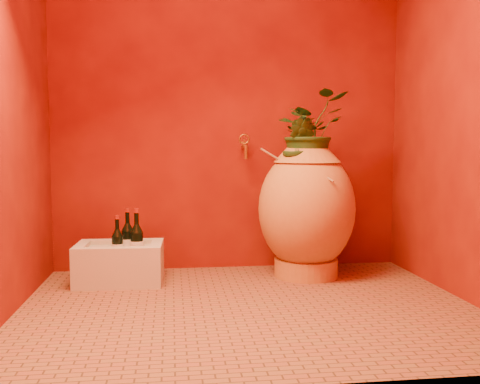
{
  "coord_description": "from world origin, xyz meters",
  "views": [
    {
      "loc": [
        -0.41,
        -2.86,
        0.87
      ],
      "look_at": [
        -0.0,
        0.35,
        0.61
      ],
      "focal_mm": 40.0,
      "sensor_mm": 36.0,
      "label": 1
    }
  ],
  "objects": [
    {
      "name": "wine_bottle_b",
      "position": [
        -0.76,
        0.59,
        0.25
      ],
      "size": [
        0.07,
        0.07,
        0.3
      ],
      "color": "black",
      "rests_on": "stone_basin"
    },
    {
      "name": "amphora",
      "position": [
        0.49,
        0.65,
        0.47
      ],
      "size": [
        0.85,
        0.85,
        0.94
      ],
      "rotation": [
        0.0,
        0.0,
        0.38
      ],
      "color": "#B97C34",
      "rests_on": "floor"
    },
    {
      "name": "wall_left",
      "position": [
        -1.25,
        0.0,
        1.25
      ],
      "size": [
        0.02,
        2.0,
        2.5
      ],
      "primitive_type": "cube",
      "color": "#600B05",
      "rests_on": "ground"
    },
    {
      "name": "plant_main",
      "position": [
        0.51,
        0.66,
        0.99
      ],
      "size": [
        0.6,
        0.57,
        0.53
      ],
      "primitive_type": "imported",
      "rotation": [
        0.0,
        0.0,
        0.42
      ],
      "color": "#1D4016",
      "rests_on": "amphora"
    },
    {
      "name": "wall_right",
      "position": [
        1.25,
        0.0,
        1.25
      ],
      "size": [
        0.02,
        2.0,
        2.5
      ],
      "primitive_type": "cube",
      "color": "#600B05",
      "rests_on": "ground"
    },
    {
      "name": "stone_basin",
      "position": [
        -0.75,
        0.62,
        0.12
      ],
      "size": [
        0.56,
        0.39,
        0.26
      ],
      "rotation": [
        0.0,
        0.0,
        -0.04
      ],
      "color": "beige",
      "rests_on": "floor"
    },
    {
      "name": "wall_tap",
      "position": [
        0.1,
        0.91,
        0.89
      ],
      "size": [
        0.08,
        0.16,
        0.18
      ],
      "color": "#A58026",
      "rests_on": "wall_back"
    },
    {
      "name": "wine_bottle_c",
      "position": [
        -0.64,
        0.57,
        0.27
      ],
      "size": [
        0.08,
        0.08,
        0.35
      ],
      "color": "black",
      "rests_on": "stone_basin"
    },
    {
      "name": "plant_side",
      "position": [
        0.41,
        0.57,
        0.88
      ],
      "size": [
        0.26,
        0.25,
        0.38
      ],
      "primitive_type": "imported",
      "rotation": [
        0.0,
        0.0,
        -0.48
      ],
      "color": "#1D4016",
      "rests_on": "amphora"
    },
    {
      "name": "wine_bottle_a",
      "position": [
        -0.7,
        0.68,
        0.26
      ],
      "size": [
        0.08,
        0.08,
        0.34
      ],
      "color": "black",
      "rests_on": "stone_basin"
    },
    {
      "name": "floor",
      "position": [
        0.0,
        0.0,
        0.0
      ],
      "size": [
        2.5,
        2.5,
        0.0
      ],
      "primitive_type": "plane",
      "color": "brown",
      "rests_on": "ground"
    },
    {
      "name": "wall_back",
      "position": [
        0.0,
        1.0,
        1.25
      ],
      "size": [
        2.5,
        0.02,
        2.5
      ],
      "primitive_type": "cube",
      "color": "#600B05",
      "rests_on": "ground"
    }
  ]
}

